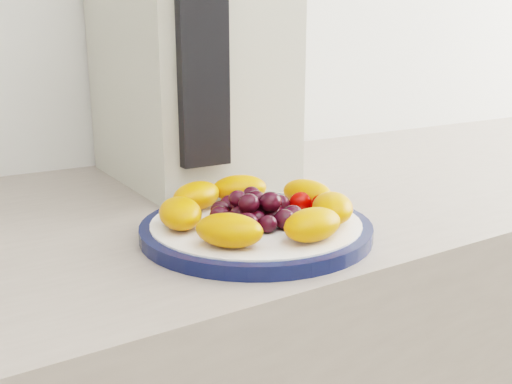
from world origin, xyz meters
TOP-DOWN VIEW (x-y plane):
  - plate_rim at (0.11, 1.05)m, footprint 0.26×0.26m
  - plate_face at (0.11, 1.05)m, footprint 0.23×0.23m
  - appliance_body at (0.18, 1.34)m, footprint 0.22×0.31m
  - appliance_panel at (0.12, 1.18)m, footprint 0.07×0.02m
  - fruit_plate at (0.12, 1.05)m, footprint 0.22×0.22m

SIDE VIEW (x-z plane):
  - plate_rim at x=0.11m, z-range 0.90..0.91m
  - plate_face at x=0.11m, z-range 0.90..0.92m
  - fruit_plate at x=0.12m, z-range 0.91..0.95m
  - appliance_body at x=0.18m, z-range 0.90..1.28m
  - appliance_panel at x=0.12m, z-range 0.95..1.24m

